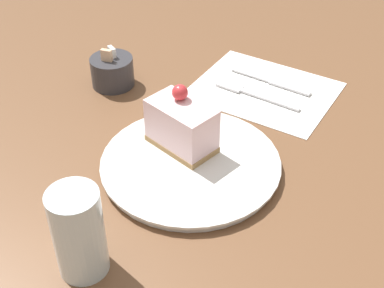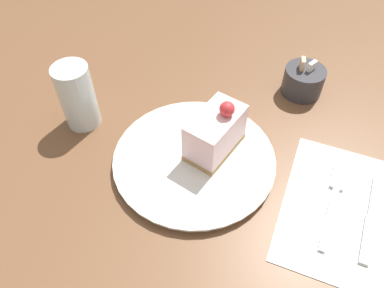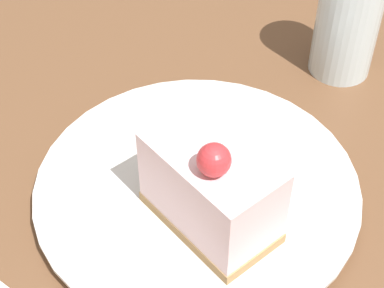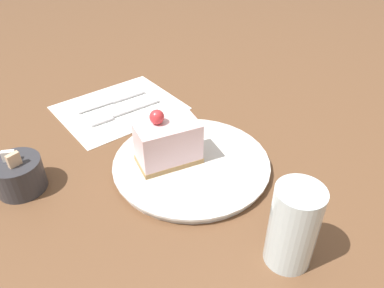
{
  "view_description": "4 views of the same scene",
  "coord_description": "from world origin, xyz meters",
  "px_view_note": "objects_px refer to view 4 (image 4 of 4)",
  "views": [
    {
      "loc": [
        -0.49,
        -0.34,
        0.54
      ],
      "look_at": [
        0.01,
        0.02,
        0.05
      ],
      "focal_mm": 50.0,
      "sensor_mm": 36.0,
      "label": 1
    },
    {
      "loc": [
        0.18,
        -0.34,
        0.51
      ],
      "look_at": [
        0.01,
        0.01,
        0.06
      ],
      "focal_mm": 35.0,
      "sensor_mm": 36.0,
      "label": 2
    },
    {
      "loc": [
        0.28,
        0.25,
        0.42
      ],
      "look_at": [
        0.0,
        0.01,
        0.05
      ],
      "focal_mm": 60.0,
      "sensor_mm": 36.0,
      "label": 3
    },
    {
      "loc": [
        -0.42,
        0.3,
        0.43
      ],
      "look_at": [
        0.01,
        0.01,
        0.05
      ],
      "focal_mm": 35.0,
      "sensor_mm": 36.0,
      "label": 4
    }
  ],
  "objects_px": {
    "cake_slice": "(168,143)",
    "drinking_glass": "(293,227)",
    "fork": "(119,114)",
    "knife": "(119,99)",
    "plate": "(191,164)",
    "sugar_bowl": "(19,175)"
  },
  "relations": [
    {
      "from": "cake_slice",
      "to": "drinking_glass",
      "type": "height_order",
      "value": "drinking_glass"
    },
    {
      "from": "cake_slice",
      "to": "sugar_bowl",
      "type": "xyz_separation_m",
      "value": [
        0.09,
        0.23,
        -0.03
      ]
    },
    {
      "from": "knife",
      "to": "drinking_glass",
      "type": "height_order",
      "value": "drinking_glass"
    },
    {
      "from": "plate",
      "to": "knife",
      "type": "xyz_separation_m",
      "value": [
        0.29,
        0.0,
        -0.0
      ]
    },
    {
      "from": "fork",
      "to": "knife",
      "type": "height_order",
      "value": "same"
    },
    {
      "from": "sugar_bowl",
      "to": "drinking_glass",
      "type": "bearing_deg",
      "value": -142.6
    },
    {
      "from": "plate",
      "to": "cake_slice",
      "type": "bearing_deg",
      "value": 55.92
    },
    {
      "from": "plate",
      "to": "sugar_bowl",
      "type": "height_order",
      "value": "sugar_bowl"
    },
    {
      "from": "fork",
      "to": "drinking_glass",
      "type": "relative_size",
      "value": 1.35
    },
    {
      "from": "plate",
      "to": "sugar_bowl",
      "type": "relative_size",
      "value": 3.46
    },
    {
      "from": "sugar_bowl",
      "to": "drinking_glass",
      "type": "xyz_separation_m",
      "value": [
        -0.34,
        -0.26,
        0.03
      ]
    },
    {
      "from": "plate",
      "to": "drinking_glass",
      "type": "distance_m",
      "value": 0.24
    },
    {
      "from": "cake_slice",
      "to": "fork",
      "type": "xyz_separation_m",
      "value": [
        0.21,
        -0.0,
        -0.05
      ]
    },
    {
      "from": "fork",
      "to": "knife",
      "type": "relative_size",
      "value": 1.0
    },
    {
      "from": "plate",
      "to": "drinking_glass",
      "type": "relative_size",
      "value": 2.22
    },
    {
      "from": "plate",
      "to": "cake_slice",
      "type": "distance_m",
      "value": 0.06
    },
    {
      "from": "plate",
      "to": "fork",
      "type": "bearing_deg",
      "value": 7.8
    },
    {
      "from": "cake_slice",
      "to": "knife",
      "type": "height_order",
      "value": "cake_slice"
    },
    {
      "from": "plate",
      "to": "cake_slice",
      "type": "height_order",
      "value": "cake_slice"
    },
    {
      "from": "sugar_bowl",
      "to": "knife",
      "type": "bearing_deg",
      "value": -55.61
    },
    {
      "from": "sugar_bowl",
      "to": "drinking_glass",
      "type": "distance_m",
      "value": 0.43
    },
    {
      "from": "cake_slice",
      "to": "knife",
      "type": "bearing_deg",
      "value": 3.04
    }
  ]
}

